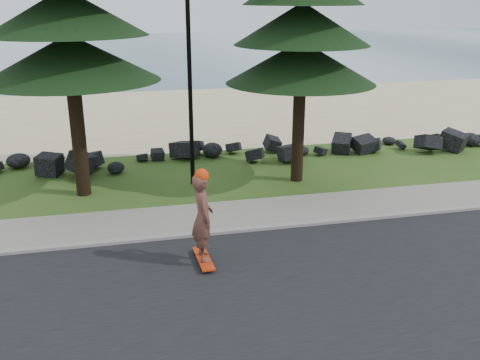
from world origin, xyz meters
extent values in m
plane|color=#2E4B17|center=(0.00, 0.00, 0.00)|extent=(160.00, 160.00, 0.00)
cube|color=black|center=(0.00, -4.50, 0.01)|extent=(160.00, 7.00, 0.02)
cube|color=gray|center=(0.00, -0.90, 0.05)|extent=(160.00, 0.20, 0.10)
cube|color=gray|center=(0.00, 0.20, 0.04)|extent=(160.00, 2.00, 0.08)
cube|color=tan|center=(0.00, 14.50, 0.01)|extent=(160.00, 15.00, 0.01)
cube|color=#3C6272|center=(0.00, 51.00, 0.00)|extent=(160.00, 58.00, 0.01)
cylinder|color=black|center=(0.00, 3.20, 4.00)|extent=(0.14, 0.14, 8.00)
cube|color=#BD2F0B|center=(-0.54, -2.41, 0.12)|extent=(0.36, 1.25, 0.04)
imported|color=brown|center=(-0.54, -2.41, 1.17)|extent=(0.53, 0.77, 2.07)
sphere|color=red|center=(-0.54, -2.41, 2.16)|extent=(0.33, 0.33, 0.33)
camera|label=1|loc=(-2.22, -13.55, 5.95)|focal=40.00mm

